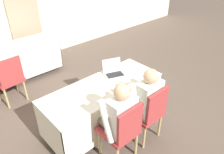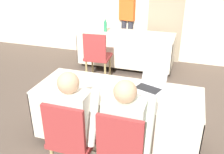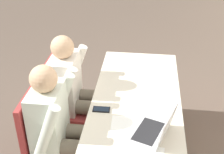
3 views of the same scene
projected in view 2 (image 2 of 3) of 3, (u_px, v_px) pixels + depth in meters
ground_plane at (117, 141)px, 3.13m from camera, size 24.00×24.00×0.00m
conference_table_near at (117, 103)px, 2.90m from camera, size 1.89×0.73×0.72m
conference_table_far at (127, 42)px, 5.05m from camera, size 1.89×0.73×0.72m
laptop at (150, 85)px, 2.83m from camera, size 0.38×0.36×0.23m
cell_phone at (119, 103)px, 2.57m from camera, size 0.07×0.14×0.01m
paper_beside_laptop at (139, 94)px, 2.74m from camera, size 0.22×0.30×0.00m
paper_centre_table at (168, 95)px, 2.72m from camera, size 0.23×0.31×0.00m
water_bottle at (105, 25)px, 5.08m from camera, size 0.06×0.06×0.28m
chair_near_left at (71, 136)px, 2.41m from camera, size 0.44×0.44×0.92m
chair_near_right at (123, 148)px, 2.26m from camera, size 0.44×0.44×0.92m
chair_far_spare at (97, 55)px, 4.48m from camera, size 0.47×0.47×0.92m
person_checkered_shirt at (75, 117)px, 2.43m from camera, size 0.50×0.52×1.18m
person_white_shirt at (126, 127)px, 2.29m from camera, size 0.50×0.52×1.18m
person_red_shirt at (128, 17)px, 5.51m from camera, size 0.37×0.25×1.59m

